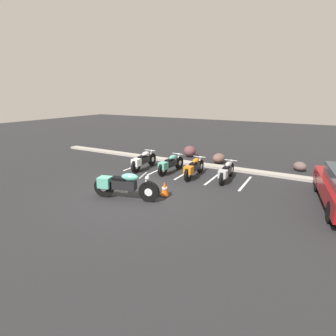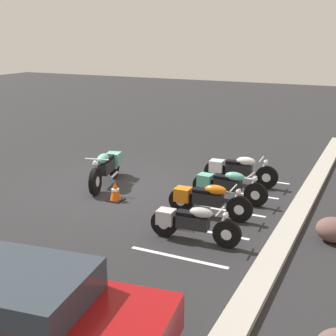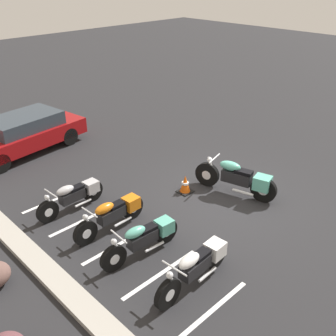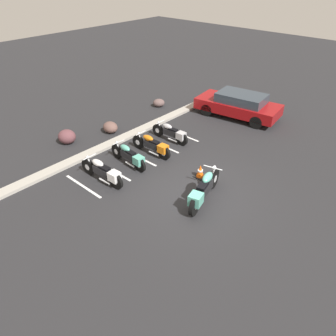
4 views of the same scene
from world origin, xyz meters
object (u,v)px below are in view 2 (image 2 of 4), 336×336
Objects in this scene: parked_bike_3 at (190,222)px; car_red at (11,311)px; traffic_cone at (115,191)px; landscape_rock_1 at (334,230)px; parked_bike_2 at (205,199)px; parked_bike_1 at (225,185)px; motorcycle_teal_featured at (107,167)px; parked_bike_0 at (237,169)px.

parked_bike_3 is 0.45× the size of car_red.
parked_bike_3 is 3.13m from traffic_cone.
parked_bike_2 is at bearing -93.04° from landscape_rock_1.
car_red is (7.11, -0.66, 0.24)m from parked_bike_1.
motorcycle_teal_featured is 1.54m from traffic_cone.
landscape_rock_1 is 5.55m from traffic_cone.
motorcycle_teal_featured is 3.63m from parked_bike_1.
parked_bike_0 is 1.04× the size of parked_bike_1.
parked_bike_0 is 1.08× the size of parked_bike_3.
parked_bike_2 is at bearing 57.56° from motorcycle_teal_featured.
car_red reaches higher than landscape_rock_1.
parked_bike_0 reaches higher than traffic_cone.
car_red is 5.79× the size of landscape_rock_1.
traffic_cone is (-0.18, -5.55, -0.02)m from landscape_rock_1.
landscape_rock_1 is (-1.28, 2.79, -0.16)m from parked_bike_3.
parked_bike_2 is (2.69, 0.06, -0.02)m from parked_bike_0.
parked_bike_3 is at bearing -83.75° from parked_bike_2.
parked_bike_0 is 1.04× the size of parked_bike_2.
motorcycle_teal_featured is at bearing -139.03° from traffic_cone.
motorcycle_teal_featured is 4.54× the size of traffic_cone.
motorcycle_teal_featured reaches higher than parked_bike_0.
parked_bike_3 reaches higher than landscape_rock_1.
motorcycle_teal_featured is at bearing -174.79° from parked_bike_1.
motorcycle_teal_featured is 0.54× the size of car_red.
parked_bike_1 is 0.99× the size of parked_bike_2.
motorcycle_teal_featured is at bearing -101.43° from landscape_rock_1.
parked_bike_1 is at bearing 115.02° from traffic_cone.
landscape_rock_1 is at bearing 22.56° from parked_bike_3.
parked_bike_0 is at bearing 79.01° from car_red.
car_red is (4.43, -0.78, 0.26)m from parked_bike_3.
parked_bike_0 is at bearing 99.58° from parked_bike_1.
traffic_cone is at bearing 101.02° from car_red.
parked_bike_1 is 3.94× the size of traffic_cone.
car_red reaches higher than parked_bike_2.
motorcycle_teal_featured is 3.10× the size of landscape_rock_1.
parked_bike_3 reaches higher than traffic_cone.
parked_bike_0 is 4.19m from landscape_rock_1.
traffic_cone is at bearing 26.68° from motorcycle_teal_featured.
traffic_cone is at bearing -135.98° from parked_bike_0.
traffic_cone is (-5.88, -1.98, -0.43)m from car_red.
parked_bike_2 is 1.04× the size of parked_bike_3.
parked_bike_1 is 7.15m from car_red.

